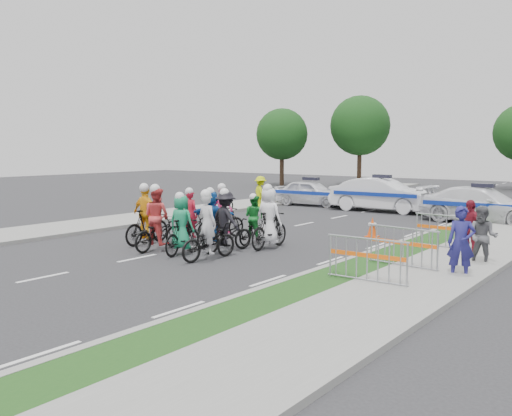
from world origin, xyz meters
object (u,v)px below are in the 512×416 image
Objects in this scene: spectator_2 at (470,228)px; rider_3 at (147,221)px; police_car_1 at (382,195)px; barrier_2 at (446,233)px; rider_0 at (208,237)px; barrier_1 at (403,249)px; rider_8 at (255,225)px; cone_0 at (372,227)px; tree_0 at (282,134)px; cone_1 at (495,218)px; tree_3 at (360,126)px; police_car_0 at (311,193)px; police_car_2 at (482,205)px; rider_6 at (191,224)px; rider_9 at (223,217)px; marshal_hiviz at (261,193)px; rider_4 at (226,227)px; spectator_1 at (483,237)px; rider_1 at (182,230)px; barrier_0 at (367,262)px; parked_bike at (219,201)px; spectator_0 at (461,243)px; rider_2 at (158,226)px; rider_5 at (212,221)px; rider_7 at (269,224)px.

rider_3 is at bearing -127.97° from spectator_2.
barrier_2 is at bearing -147.00° from police_car_1.
rider_0 is 1.01× the size of barrier_1.
rider_8 is at bearing -72.68° from rider_0.
rider_0 is at bearing -106.33° from cone_0.
cone_0 is 27.25m from tree_0.
cone_1 is (4.67, 12.09, -0.32)m from rider_0.
tree_3 reaches higher than barrier_2.
rider_8 is 0.41× the size of police_car_0.
police_car_1 reaches higher than police_car_2.
rider_6 is (0.91, 1.15, -0.16)m from rider_3.
police_car_1 is at bearing -100.85° from rider_3.
spectator_2 is at bearing -161.40° from rider_8.
rider_9 reaches higher than marshal_hiviz.
rider_4 is 1.22× the size of spectator_1.
barrier_0 is at bearing 167.16° from rider_1.
tree_3 is at bearing 117.48° from cone_0.
rider_6 is 1.03× the size of parked_bike.
spectator_0 is 15.89m from marshal_hiviz.
cone_0 is at bearing -49.06° from tree_0.
rider_2 is 7.19m from barrier_0.
rider_1 reaches higher than spectator_0.
police_car_2 reaches higher than parked_bike.
rider_8 is (-0.57, 2.92, -0.03)m from rider_0.
marshal_hiviz reaches higher than rider_8.
tree_3 is (-8.52, 30.73, 4.13)m from rider_2.
rider_9 is 0.97× the size of barrier_1.
spectator_1 is at bearing 70.25° from spectator_0.
rider_2 is at bearing -171.81° from police_car_0.
police_car_0 reaches higher than cone_1.
spectator_1 is at bearing -176.18° from rider_5.
rider_3 is 9.80m from spectator_0.
rider_1 is 2.85m from rider_8.
marshal_hiviz is 0.85× the size of barrier_0.
rider_4 is (-0.39, 1.25, 0.09)m from rider_0.
police_car_1 is at bearing 112.16° from cone_0.
rider_9 is 1.18× the size of spectator_1.
rider_8 is (-0.89, 0.44, -0.16)m from rider_7.
rider_3 is 2.87× the size of cone_1.
police_car_2 is 0.70× the size of tree_3.
marshal_hiviz is (-5.22, -2.97, 0.02)m from police_car_1.
spectator_1 is (7.60, 3.44, 0.09)m from rider_1.
rider_3 is 3.52m from rider_8.
spectator_2 is 31.03m from tree_3.
barrier_0 is at bearing -158.36° from police_car_1.
rider_7 is at bearing 160.72° from marshal_hiviz.
rider_0 reaches higher than barrier_2.
marshal_hiviz is 2.43× the size of cone_1.
rider_7 is at bearing 155.63° from spectator_0.
rider_3 is at bearing -131.90° from cone_0.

